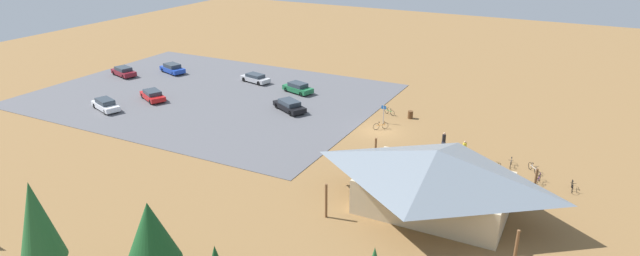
% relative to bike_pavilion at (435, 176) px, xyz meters
% --- Properties ---
extents(ground, '(160.00, 160.00, 0.00)m').
position_rel_bike_pavilion_xyz_m(ground, '(9.87, -13.55, -2.93)').
color(ground, olive).
rests_on(ground, ground).
extents(parking_lot_asphalt, '(43.77, 32.53, 0.05)m').
position_rel_bike_pavilion_xyz_m(parking_lot_asphalt, '(34.33, -15.15, -2.90)').
color(parking_lot_asphalt, '#56565B').
rests_on(parking_lot_asphalt, ground).
extents(bike_pavilion, '(14.36, 10.60, 5.09)m').
position_rel_bike_pavilion_xyz_m(bike_pavilion, '(0.00, 0.00, 0.00)').
color(bike_pavilion, '#C6B28E').
rests_on(bike_pavilion, ground).
extents(trash_bin, '(0.60, 0.60, 0.90)m').
position_rel_bike_pavilion_xyz_m(trash_bin, '(8.10, -18.95, -2.48)').
color(trash_bin, brown).
rests_on(trash_bin, ground).
extents(lot_sign, '(0.56, 0.08, 2.20)m').
position_rel_bike_pavilion_xyz_m(lot_sign, '(10.32, -16.00, -1.51)').
color(lot_sign, '#99999E').
rests_on(lot_sign, ground).
extents(pine_midwest, '(2.67, 2.67, 7.50)m').
position_rel_bike_pavilion_xyz_m(pine_midwest, '(18.28, 20.60, 1.99)').
color(pine_midwest, brown).
rests_on(pine_midwest, ground).
extents(pine_east, '(3.39, 3.39, 6.09)m').
position_rel_bike_pavilion_xyz_m(pine_east, '(12.47, 17.46, 1.13)').
color(pine_east, brown).
rests_on(pine_east, ground).
extents(bicycle_white_yard_front, '(1.06, 1.47, 0.81)m').
position_rel_bike_pavilion_xyz_m(bicycle_white_yard_front, '(-6.31, -10.66, -2.56)').
color(bicycle_white_yard_front, black).
rests_on(bicycle_white_yard_front, ground).
extents(bicycle_purple_near_porch, '(0.48, 1.72, 0.87)m').
position_rel_bike_pavilion_xyz_m(bicycle_purple_near_porch, '(-7.00, -8.54, -2.55)').
color(bicycle_purple_near_porch, black).
rests_on(bicycle_purple_near_porch, ground).
extents(bicycle_silver_edge_south, '(0.48, 1.79, 0.79)m').
position_rel_bike_pavilion_xyz_m(bicycle_silver_edge_south, '(-4.30, -11.02, -2.56)').
color(bicycle_silver_edge_south, black).
rests_on(bicycle_silver_edge_south, ground).
extents(bicycle_green_lone_east, '(1.54, 0.79, 0.77)m').
position_rel_bike_pavilion_xyz_m(bicycle_green_lone_east, '(10.69, -19.03, -2.57)').
color(bicycle_green_lone_east, black).
rests_on(bicycle_green_lone_east, ground).
extents(bicycle_yellow_trailside, '(0.78, 1.62, 0.83)m').
position_rel_bike_pavilion_xyz_m(bicycle_yellow_trailside, '(-3.21, -9.11, -2.54)').
color(bicycle_yellow_trailside, black).
rests_on(bicycle_yellow_trailside, ground).
extents(bicycle_black_front_row, '(0.48, 1.80, 0.87)m').
position_rel_bike_pavilion_xyz_m(bicycle_black_front_row, '(-9.69, -8.49, -2.54)').
color(bicycle_black_front_row, black).
rests_on(bicycle_black_front_row, ground).
extents(bicycle_orange_edge_north, '(1.33, 1.28, 0.88)m').
position_rel_bike_pavilion_xyz_m(bicycle_orange_edge_north, '(9.90, -14.15, -2.53)').
color(bicycle_orange_edge_north, black).
rests_on(bicycle_orange_edge_north, ground).
extents(car_maroon_mid_lot, '(4.71, 3.05, 1.35)m').
position_rel_bike_pavilion_xyz_m(car_maroon_mid_lot, '(51.17, -16.58, -2.20)').
color(car_maroon_mid_lot, maroon).
rests_on(car_maroon_mid_lot, parking_lot_asphalt).
extents(car_green_far_end, '(4.59, 2.94, 1.38)m').
position_rel_bike_pavilion_xyz_m(car_green_far_end, '(24.43, -21.31, -2.19)').
color(car_green_far_end, '#1E6B3D').
rests_on(car_green_far_end, parking_lot_asphalt).
extents(car_white_second_row, '(4.84, 3.11, 1.38)m').
position_rel_bike_pavilion_xyz_m(car_white_second_row, '(41.65, -4.69, -2.19)').
color(car_white_second_row, white).
rests_on(car_white_second_row, parking_lot_asphalt).
extents(car_red_near_entry, '(4.72, 3.60, 1.29)m').
position_rel_bike_pavilion_xyz_m(car_red_near_entry, '(39.34, -10.14, -2.23)').
color(car_red_near_entry, red).
rests_on(car_red_near_entry, parking_lot_asphalt).
extents(car_black_aisle_side, '(5.08, 3.91, 1.31)m').
position_rel_bike_pavilion_xyz_m(car_black_aisle_side, '(21.82, -14.67, -2.22)').
color(car_black_aisle_side, black).
rests_on(car_black_aisle_side, parking_lot_asphalt).
extents(car_silver_by_curb, '(4.72, 2.65, 1.22)m').
position_rel_bike_pavilion_xyz_m(car_silver_by_curb, '(32.16, -22.73, -2.25)').
color(car_silver_by_curb, '#BCBCC1').
rests_on(car_silver_by_curb, parking_lot_asphalt).
extents(car_blue_inner_stall, '(4.68, 3.11, 1.41)m').
position_rel_bike_pavilion_xyz_m(car_blue_inner_stall, '(45.94, -21.14, -2.18)').
color(car_blue_inner_stall, '#1E42B2').
rests_on(car_blue_inner_stall, parking_lot_asphalt).
extents(visitor_near_lot, '(0.40, 0.37, 1.79)m').
position_rel_bike_pavilion_xyz_m(visitor_near_lot, '(2.37, -12.00, -1.98)').
color(visitor_near_lot, '#2D3347').
rests_on(visitor_near_lot, ground).
extents(visitor_crossing_yard, '(0.36, 0.36, 1.79)m').
position_rel_bike_pavilion_xyz_m(visitor_crossing_yard, '(0.04, -10.80, -1.98)').
color(visitor_crossing_yard, '#2D3347').
rests_on(visitor_crossing_yard, ground).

